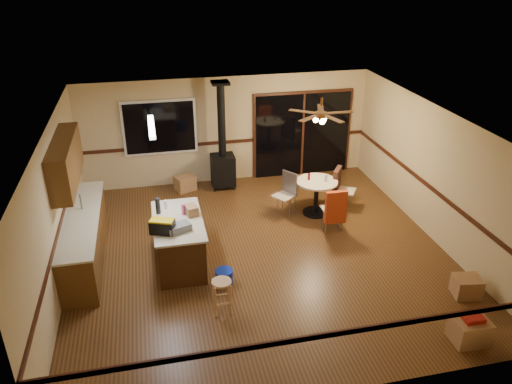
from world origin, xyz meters
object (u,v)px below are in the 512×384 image
object	(u,v)px
wood_stove	(223,159)
chair_near	(335,207)
kitchen_island	(179,241)
dining_table	(316,191)
box_corner_b	(467,286)
blue_bucket	(224,277)
toolbox_black	(162,227)
chair_left	(287,189)
box_corner_a	(470,330)
toolbox_grey	(178,228)
bar_stool	(222,296)
box_under_window	(185,183)
chair_right	(338,183)

from	to	relation	value
wood_stove	chair_near	size ratio (longest dim) A/B	3.60
kitchen_island	dining_table	xyz separation A→B (m)	(3.06, 1.28, 0.08)
dining_table	box_corner_b	xyz separation A→B (m)	(1.53, -3.31, -0.36)
blue_bucket	toolbox_black	bearing A→B (deg)	156.79
toolbox_black	blue_bucket	bearing A→B (deg)	-23.21
chair_near	kitchen_island	bearing A→B (deg)	-172.78
box_corner_b	blue_bucket	bearing A→B (deg)	162.77
kitchen_island	chair_left	size ratio (longest dim) A/B	3.00
box_corner_a	kitchen_island	bearing A→B (deg)	142.99
chair_left	toolbox_black	bearing A→B (deg)	-145.90
toolbox_grey	chair_near	bearing A→B (deg)	14.19
toolbox_grey	dining_table	xyz separation A→B (m)	(3.07, 1.68, -0.43)
dining_table	kitchen_island	bearing A→B (deg)	-157.25
bar_stool	box_under_window	xyz separation A→B (m)	(-0.16, 4.63, -0.11)
kitchen_island	dining_table	distance (m)	3.32
toolbox_black	wood_stove	bearing A→B (deg)	65.41
bar_stool	chair_left	world-z (taller)	chair_left
dining_table	chair_near	xyz separation A→B (m)	(0.10, -0.88, 0.07)
kitchen_island	toolbox_black	world-z (taller)	toolbox_black
dining_table	chair_near	size ratio (longest dim) A/B	1.27
bar_stool	blue_bucket	distance (m)	0.75
bar_stool	chair_right	size ratio (longest dim) A/B	0.82
chair_near	chair_right	distance (m)	1.13
bar_stool	blue_bucket	bearing A→B (deg)	78.54
box_under_window	toolbox_black	bearing A→B (deg)	-100.61
kitchen_island	chair_near	size ratio (longest dim) A/B	2.40
chair_left	chair_near	world-z (taller)	same
chair_near	box_under_window	xyz separation A→B (m)	(-2.78, 2.70, -0.42)
wood_stove	chair_near	distance (m)	3.24
chair_right	toolbox_black	bearing A→B (deg)	-154.69
kitchen_island	box_corner_a	xyz separation A→B (m)	(3.99, -3.01, -0.26)
dining_table	box_corner_b	distance (m)	3.66
chair_near	box_corner_a	world-z (taller)	chair_near
chair_near	dining_table	bearing A→B (deg)	96.20
blue_bucket	box_under_window	bearing A→B (deg)	94.47
kitchen_island	toolbox_grey	world-z (taller)	toolbox_grey
chair_left	toolbox_grey	bearing A→B (deg)	-143.15
box_corner_a	box_corner_b	distance (m)	1.15
toolbox_grey	box_corner_b	world-z (taller)	toolbox_grey
wood_stove	box_under_window	distance (m)	1.08
box_under_window	box_corner_a	bearing A→B (deg)	-59.39
toolbox_black	dining_table	bearing A→B (deg)	26.80
blue_bucket	box_under_window	world-z (taller)	box_under_window
chair_right	blue_bucket	bearing A→B (deg)	-142.42
toolbox_grey	box_under_window	xyz separation A→B (m)	(0.39, 3.50, -0.78)
toolbox_grey	toolbox_black	distance (m)	0.27
kitchen_island	wood_stove	xyz separation A→B (m)	(1.30, 3.05, 0.28)
dining_table	chair_near	world-z (taller)	chair_near
chair_left	box_under_window	size ratio (longest dim) A/B	1.24
kitchen_island	chair_near	bearing A→B (deg)	7.22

